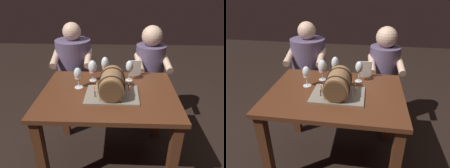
{
  "view_description": "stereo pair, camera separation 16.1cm",
  "coord_description": "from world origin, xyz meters",
  "views": [
    {
      "loc": [
        0.09,
        -1.5,
        1.56
      ],
      "look_at": [
        0.03,
        -0.05,
        0.84
      ],
      "focal_mm": 33.52,
      "sensor_mm": 36.0,
      "label": 1
    },
    {
      "loc": [
        0.25,
        -1.48,
        1.56
      ],
      "look_at": [
        0.03,
        -0.05,
        0.84
      ],
      "focal_mm": 33.52,
      "sensor_mm": 36.0,
      "label": 2
    }
  ],
  "objects": [
    {
      "name": "person_seated_right",
      "position": [
        0.42,
        0.69,
        0.52
      ],
      "size": [
        0.38,
        0.47,
        1.15
      ],
      "color": "#372D40",
      "rests_on": "ground"
    },
    {
      "name": "barrel_cake",
      "position": [
        0.03,
        -0.05,
        0.83
      ],
      "size": [
        0.42,
        0.31,
        0.21
      ],
      "color": "gray",
      "rests_on": "dining_table"
    },
    {
      "name": "menu_card",
      "position": [
        0.23,
        0.32,
        0.82
      ],
      "size": [
        0.11,
        0.03,
        0.16
      ],
      "primitive_type": "cube",
      "rotation": [
        0.11,
        0.0,
        0.08
      ],
      "color": "silver",
      "rests_on": "dining_table"
    },
    {
      "name": "wine_glass_empty",
      "position": [
        0.18,
        0.23,
        0.87
      ],
      "size": [
        0.07,
        0.07,
        0.19
      ],
      "color": "white",
      "rests_on": "dining_table"
    },
    {
      "name": "person_seated_left",
      "position": [
        -0.42,
        0.69,
        0.56
      ],
      "size": [
        0.43,
        0.5,
        1.17
      ],
      "color": "#372D40",
      "rests_on": "ground"
    },
    {
      "name": "dining_table",
      "position": [
        0.0,
        0.0,
        0.61
      ],
      "size": [
        1.1,
        0.83,
        0.74
      ],
      "color": "#562D19",
      "rests_on": "ground"
    },
    {
      "name": "wine_glass_rose",
      "position": [
        -0.15,
        0.21,
        0.87
      ],
      "size": [
        0.08,
        0.08,
        0.19
      ],
      "color": "white",
      "rests_on": "dining_table"
    },
    {
      "name": "wine_glass_amber",
      "position": [
        -0.04,
        0.27,
        0.88
      ],
      "size": [
        0.07,
        0.07,
        0.21
      ],
      "color": "white",
      "rests_on": "dining_table"
    },
    {
      "name": "wine_glass_white",
      "position": [
        -0.26,
        0.07,
        0.86
      ],
      "size": [
        0.07,
        0.07,
        0.18
      ],
      "color": "white",
      "rests_on": "dining_table"
    },
    {
      "name": "ground_plane",
      "position": [
        0.0,
        0.0,
        0.0
      ],
      "size": [
        8.0,
        8.0,
        0.0
      ],
      "primitive_type": "plane",
      "color": "black"
    }
  ]
}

